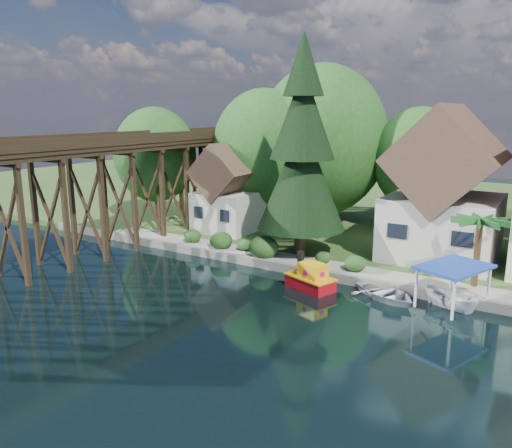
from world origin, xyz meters
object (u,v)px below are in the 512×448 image
object	(u,v)px
tugboat	(311,279)
boat_white_a	(386,291)
conifer	(302,151)
house_left	(445,194)
shed	(228,194)
trestle_bridge	(106,185)
palm_tree	(480,223)
boat_canopy	(452,291)

from	to	relation	value
tugboat	boat_white_a	xyz separation A→B (m)	(4.53, 0.92, -0.24)
conifer	tugboat	bearing A→B (deg)	-56.84
house_left	shed	distance (m)	18.11
shed	house_left	bearing A→B (deg)	4.77
shed	trestle_bridge	bearing A→B (deg)	-118.19
boat_white_a	palm_tree	bearing A→B (deg)	-22.68
trestle_bridge	boat_canopy	xyz separation A→B (m)	(25.59, 1.90, -4.22)
trestle_bridge	boat_canopy	world-z (taller)	trestle_bridge
boat_white_a	tugboat	bearing A→B (deg)	130.09
shed	boat_white_a	distance (m)	18.84
trestle_bridge	tugboat	xyz separation A→B (m)	(17.35, 0.76, -4.67)
trestle_bridge	palm_tree	distance (m)	26.77
trestle_bridge	shed	bearing A→B (deg)	61.81
trestle_bridge	shed	size ratio (longest dim) A/B	5.63
conifer	palm_tree	size ratio (longest dim) A/B	3.49
house_left	conifer	bearing A→B (deg)	-152.42
trestle_bridge	house_left	size ratio (longest dim) A/B	4.01
house_left	boat_white_a	xyz separation A→B (m)	(-1.12, -9.15, -4.70)
shed	palm_tree	bearing A→B (deg)	-11.04
boat_white_a	boat_canopy	xyz separation A→B (m)	(3.71, 0.22, 0.68)
tugboat	palm_tree	bearing A→B (deg)	26.43
house_left	shed	size ratio (longest dim) A/B	1.40
tugboat	house_left	bearing A→B (deg)	60.72
house_left	palm_tree	xyz separation A→B (m)	(3.25, -5.65, -0.65)
trestle_bridge	shed	distance (m)	10.69
shed	conifer	size ratio (longest dim) A/B	0.49
trestle_bridge	tugboat	size ratio (longest dim) A/B	12.49
boat_canopy	shed	bearing A→B (deg)	160.15
conifer	boat_white_a	bearing A→B (deg)	-28.77
palm_tree	boat_white_a	size ratio (longest dim) A/B	1.07
tugboat	boat_canopy	size ratio (longest dim) A/B	0.74
trestle_bridge	house_left	world-z (taller)	house_left
shed	palm_tree	xyz separation A→B (m)	(21.25, -4.15, 0.66)
conifer	house_left	bearing A→B (deg)	27.58
house_left	conifer	distance (m)	10.72
house_left	boat_canopy	world-z (taller)	house_left
palm_tree	tugboat	size ratio (longest dim) A/B	1.29
conifer	boat_canopy	xyz separation A→B (m)	(11.70, -4.17, -7.04)
house_left	palm_tree	bearing A→B (deg)	-60.06
shed	boat_canopy	world-z (taller)	shed
trestle_bridge	house_left	bearing A→B (deg)	25.21
trestle_bridge	tugboat	bearing A→B (deg)	2.50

